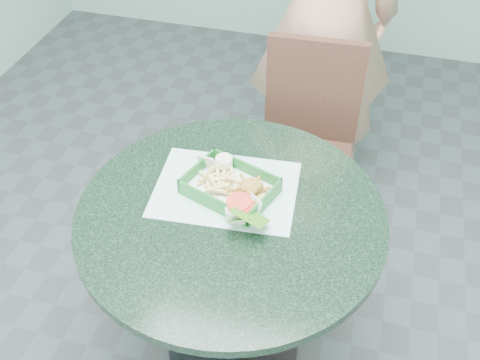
% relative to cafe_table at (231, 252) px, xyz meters
% --- Properties ---
extents(floor, '(4.00, 5.00, 0.02)m').
position_rel_cafe_table_xyz_m(floor, '(0.00, 0.00, -0.58)').
color(floor, '#303335').
rests_on(floor, ground).
extents(cafe_table, '(0.94, 0.94, 0.75)m').
position_rel_cafe_table_xyz_m(cafe_table, '(0.00, 0.00, 0.00)').
color(cafe_table, '#26272E').
rests_on(cafe_table, floor).
extents(dining_chair, '(0.39, 0.39, 0.93)m').
position_rel_cafe_table_xyz_m(dining_chair, '(0.12, 0.72, -0.05)').
color(dining_chair, '#3F2619').
rests_on(dining_chair, floor).
extents(placemat, '(0.46, 0.36, 0.00)m').
position_rel_cafe_table_xyz_m(placemat, '(-0.04, 0.09, 0.17)').
color(placemat, '#AADED6').
rests_on(placemat, cafe_table).
extents(food_basket, '(0.26, 0.19, 0.05)m').
position_rel_cafe_table_xyz_m(food_basket, '(-0.02, 0.08, 0.19)').
color(food_basket, '#1A6925').
rests_on(food_basket, placemat).
extents(crab_sandwich, '(0.11, 0.11, 0.07)m').
position_rel_cafe_table_xyz_m(crab_sandwich, '(0.04, 0.08, 0.22)').
color(crab_sandwich, '#F1DA7C').
rests_on(crab_sandwich, food_basket).
extents(fries_pile, '(0.13, 0.14, 0.05)m').
position_rel_cafe_table_xyz_m(fries_pile, '(-0.07, 0.08, 0.21)').
color(fries_pile, '#DCC570').
rests_on(fries_pile, food_basket).
extents(sauce_ramekin, '(0.05, 0.05, 0.03)m').
position_rel_cafe_table_xyz_m(sauce_ramekin, '(-0.09, 0.14, 0.22)').
color(sauce_ramekin, white).
rests_on(sauce_ramekin, food_basket).
extents(garnish_cup, '(0.13, 0.13, 0.05)m').
position_rel_cafe_table_xyz_m(garnish_cup, '(0.07, -0.00, 0.21)').
color(garnish_cup, beige).
rests_on(garnish_cup, food_basket).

